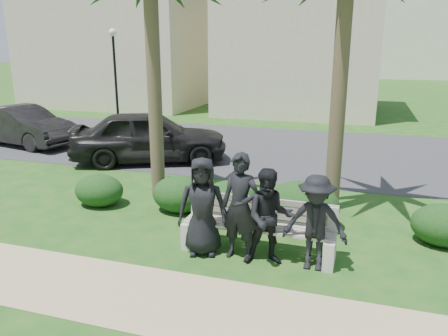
{
  "coord_description": "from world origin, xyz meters",
  "views": [
    {
      "loc": [
        2.39,
        -6.71,
        3.43
      ],
      "look_at": [
        -0.05,
        1.0,
        1.2
      ],
      "focal_mm": 35.0,
      "sensor_mm": 36.0,
      "label": 1
    }
  ],
  "objects": [
    {
      "name": "hedge_b",
      "position": [
        -1.21,
        1.53,
        0.4
      ],
      "size": [
        1.22,
        1.01,
        0.8
      ],
      "primitive_type": "ellipsoid",
      "color": "#0E3311",
      "rests_on": "ground"
    },
    {
      "name": "park_bench",
      "position": [
        0.86,
        0.05,
        0.41
      ],
      "size": [
        2.61,
        0.64,
        0.91
      ],
      "rotation": [
        0.0,
        0.0,
        -0.02
      ],
      "color": "#A5988A",
      "rests_on": "ground"
    },
    {
      "name": "stucco_bldg_left",
      "position": [
        -12.0,
        18.0,
        3.66
      ],
      "size": [
        10.4,
        8.4,
        7.3
      ],
      "color": "#C3B892",
      "rests_on": "ground"
    },
    {
      "name": "man_a",
      "position": [
        -0.05,
        -0.23,
        0.85
      ],
      "size": [
        0.94,
        0.74,
        1.7
      ],
      "primitive_type": "imported",
      "rotation": [
        0.0,
        0.0,
        0.27
      ],
      "color": "black",
      "rests_on": "ground"
    },
    {
      "name": "asphalt_street",
      "position": [
        0.0,
        8.0,
        0.0
      ],
      "size": [
        160.0,
        8.0,
        0.01
      ],
      "primitive_type": "cube",
      "color": "#2D2D30",
      "rests_on": "ground"
    },
    {
      "name": "stucco_bldg_right",
      "position": [
        -1.0,
        18.0,
        3.66
      ],
      "size": [
        8.4,
        8.4,
        7.3
      ],
      "color": "#C3B892",
      "rests_on": "ground"
    },
    {
      "name": "footpath",
      "position": [
        0.0,
        -1.8,
        0.0
      ],
      "size": [
        30.0,
        1.6,
        0.01
      ],
      "primitive_type": "cube",
      "color": "tan",
      "rests_on": "ground"
    },
    {
      "name": "hedge_d",
      "position": [
        -0.12,
        1.21,
        0.39
      ],
      "size": [
        1.2,
        0.99,
        0.78
      ],
      "primitive_type": "ellipsoid",
      "color": "#0E3311",
      "rests_on": "ground"
    },
    {
      "name": "street_lamp",
      "position": [
        -9.0,
        12.0,
        2.94
      ],
      "size": [
        0.36,
        0.36,
        4.29
      ],
      "color": "black",
      "rests_on": "ground"
    },
    {
      "name": "ground",
      "position": [
        0.0,
        0.0,
        0.0
      ],
      "size": [
        160.0,
        160.0,
        0.0
      ],
      "primitive_type": "plane",
      "color": "#174E16",
      "rests_on": "ground"
    },
    {
      "name": "man_c",
      "position": [
        1.11,
        -0.26,
        0.8
      ],
      "size": [
        0.91,
        0.79,
        1.61
      ],
      "primitive_type": "imported",
      "rotation": [
        0.0,
        0.0,
        0.27
      ],
      "color": "black",
      "rests_on": "ground"
    },
    {
      "name": "hedge_e",
      "position": [
        1.42,
        1.43,
        0.48
      ],
      "size": [
        1.46,
        1.21,
        0.95
      ],
      "primitive_type": "ellipsoid",
      "color": "#0E3311",
      "rests_on": "ground"
    },
    {
      "name": "hedge_f",
      "position": [
        3.97,
        1.42,
        0.38
      ],
      "size": [
        1.16,
        0.96,
        0.76
      ],
      "primitive_type": "ellipsoid",
      "color": "#0E3311",
      "rests_on": "ground"
    },
    {
      "name": "car_a",
      "position": [
        -3.77,
        5.13,
        0.8
      ],
      "size": [
        5.05,
        3.64,
        1.6
      ],
      "primitive_type": "imported",
      "rotation": [
        0.0,
        0.0,
        1.99
      ],
      "color": "black",
      "rests_on": "ground"
    },
    {
      "name": "car_b",
      "position": [
        -9.24,
        5.94,
        0.71
      ],
      "size": [
        4.49,
        2.32,
        1.41
      ],
      "primitive_type": "imported",
      "rotation": [
        0.0,
        0.0,
        1.37
      ],
      "color": "black",
      "rests_on": "ground"
    },
    {
      "name": "man_d",
      "position": [
        1.83,
        -0.22,
        0.78
      ],
      "size": [
        1.01,
        0.59,
        1.56
      ],
      "primitive_type": "imported",
      "rotation": [
        0.0,
        0.0,
        0.0
      ],
      "color": "black",
      "rests_on": "ground"
    },
    {
      "name": "hedge_c",
      "position": [
        -0.11,
        1.65,
        0.38
      ],
      "size": [
        1.15,
        0.95,
        0.75
      ],
      "primitive_type": "ellipsoid",
      "color": "#0E3311",
      "rests_on": "ground"
    },
    {
      "name": "hedge_a",
      "position": [
        -3.09,
        1.3,
        0.36
      ],
      "size": [
        1.11,
        0.92,
        0.72
      ],
      "primitive_type": "ellipsoid",
      "color": "#0E3311",
      "rests_on": "ground"
    },
    {
      "name": "man_b",
      "position": [
        0.61,
        -0.22,
        0.91
      ],
      "size": [
        0.72,
        0.54,
        1.82
      ],
      "primitive_type": "imported",
      "rotation": [
        0.0,
        0.0,
        -0.16
      ],
      "color": "black",
      "rests_on": "ground"
    }
  ]
}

